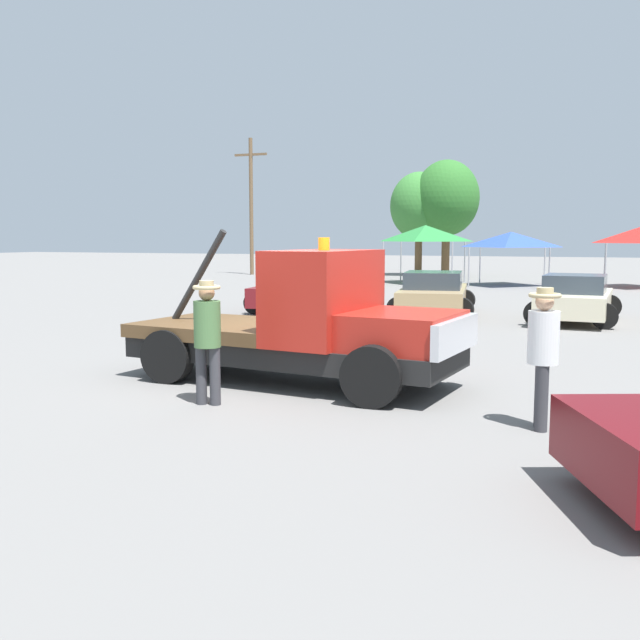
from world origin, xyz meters
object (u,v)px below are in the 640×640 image
tow_truck (310,327)px  canopy_tent_green (425,233)px  canopy_tent_blue (511,240)px  parked_car_maroon (295,290)px  parked_car_tan (434,294)px  tree_center (419,206)px  person_near_truck (543,346)px  utility_pole (251,203)px  parked_car_cream (575,299)px  tree_left (447,198)px  person_at_hood (207,332)px

tow_truck → canopy_tent_green: bearing=105.5°
canopy_tent_blue → parked_car_maroon: bearing=-109.8°
parked_car_tan → tree_center: tree_center is taller
parked_car_maroon → parked_car_tan: same height
tow_truck → person_near_truck: tow_truck is taller
person_near_truck → canopy_tent_green: 28.60m
tow_truck → utility_pole: (-16.25, 30.27, 3.60)m
person_near_truck → parked_car_cream: (0.04, 12.15, -0.39)m
tree_left → tree_center: 1.77m
person_at_hood → parked_car_tan: size_ratio=0.36×
parked_car_cream → tree_center: 24.60m
person_near_truck → utility_pole: 37.69m
tow_truck → parked_car_cream: size_ratio=1.31×
parked_car_cream → utility_pole: (-19.99, 19.63, 3.88)m
parked_car_tan → canopy_tent_blue: (0.64, 14.57, 1.61)m
tree_left → parked_car_tan: bearing=-79.6°
parked_car_cream → canopy_tent_green: (-7.80, 15.33, 1.92)m
person_near_truck → canopy_tent_green: canopy_tent_green is taller
parked_car_cream → canopy_tent_green: canopy_tent_green is taller
parked_car_maroon → utility_pole: size_ratio=0.58×
parked_car_maroon → canopy_tent_blue: 15.53m
person_near_truck → tree_center: tree_center is taller
person_near_truck → tree_center: (-9.77, 34.42, 3.22)m
canopy_tent_green → tree_center: size_ratio=0.56×
person_at_hood → canopy_tent_green: size_ratio=0.50×
parked_car_maroon → canopy_tent_blue: canopy_tent_blue is taller
parked_car_maroon → tree_left: 22.24m
tow_truck → tree_center: 33.63m
parked_car_maroon → parked_car_cream: 8.67m
utility_pole → parked_car_cream: bearing=-44.5°
parked_car_cream → tree_center: tree_center is taller
parked_car_cream → canopy_tent_green: bearing=30.2°
tow_truck → canopy_tent_blue: (0.31, 25.44, 1.33)m
tow_truck → canopy_tent_green: canopy_tent_green is taller
tree_center → canopy_tent_green: bearing=-73.9°
person_near_truck → canopy_tent_blue: bearing=90.0°
parked_car_maroon → canopy_tent_green: bearing=-10.4°
person_near_truck → parked_car_cream: bearing=82.6°
person_at_hood → parked_car_maroon: person_at_hood is taller
parked_car_tan → canopy_tent_green: canopy_tent_green is taller
canopy_tent_blue → tree_left: size_ratio=0.50×
canopy_tent_green → tree_center: 7.42m
tree_center → utility_pole: bearing=-165.5°
person_near_truck → person_at_hood: size_ratio=1.00×
canopy_tent_green → parked_car_maroon: bearing=-93.3°
person_near_truck → utility_pole: utility_pole is taller
person_near_truck → parked_car_tan: bearing=100.9°
parked_car_cream → utility_pole: bearing=48.7°
utility_pole → tree_center: bearing=14.5°
tree_center → canopy_tent_blue: bearing=-49.5°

